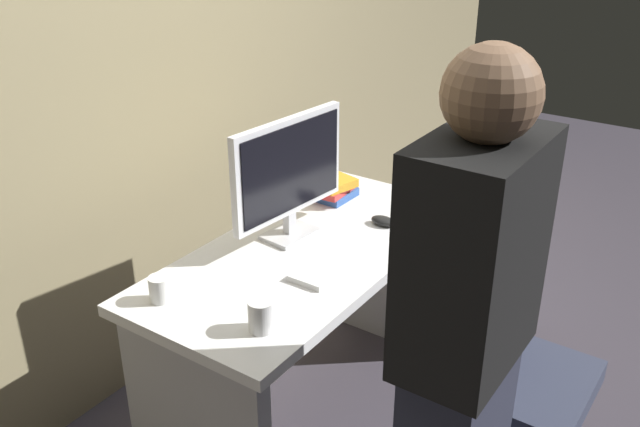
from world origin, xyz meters
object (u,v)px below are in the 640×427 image
object	(u,v)px
office_chair	(501,384)
monitor	(289,172)
person_at_desk	(463,359)
cup_by_monitor	(160,289)
mouse	(383,221)
keyboard	(338,258)
cup_near_keyboard	(261,316)
book_stack	(334,188)
handbag	(508,335)
desk	(309,302)

from	to	relation	value
office_chair	monitor	size ratio (longest dim) A/B	1.74
person_at_desk	cup_by_monitor	bearing A→B (deg)	97.92
cup_by_monitor	monitor	bearing A→B (deg)	-6.92
cup_by_monitor	mouse	bearing A→B (deg)	-19.82
person_at_desk	keyboard	size ratio (longest dim) A/B	3.81
office_chair	person_at_desk	distance (m)	0.63
cup_near_keyboard	book_stack	bearing A→B (deg)	20.64
cup_by_monitor	book_stack	size ratio (longest dim) A/B	0.43
monitor	cup_near_keyboard	xyz separation A→B (m)	(-0.53, -0.29, -0.21)
cup_near_keyboard	handbag	size ratio (longest dim) A/B	0.26
keyboard	cup_by_monitor	distance (m)	0.62
mouse	handbag	bearing A→B (deg)	-42.87
office_chair	book_stack	xyz separation A→B (m)	(0.35, 0.90, 0.36)
office_chair	keyboard	world-z (taller)	office_chair
desk	mouse	size ratio (longest dim) A/B	13.66
office_chair	book_stack	bearing A→B (deg)	68.57
desk	book_stack	bearing A→B (deg)	21.39
keyboard	book_stack	world-z (taller)	book_stack
keyboard	book_stack	bearing A→B (deg)	34.65
office_chair	monitor	bearing A→B (deg)	91.27
book_stack	desk	bearing A→B (deg)	-158.61
mouse	cup_near_keyboard	distance (m)	0.81
person_at_desk	handbag	xyz separation A→B (m)	(1.17, 0.24, -0.70)
desk	cup_near_keyboard	distance (m)	0.60
monitor	keyboard	world-z (taller)	monitor
keyboard	handbag	size ratio (longest dim) A/B	1.14
cup_by_monitor	book_stack	xyz separation A→B (m)	(0.96, -0.02, 0.01)
monitor	cup_near_keyboard	distance (m)	0.64
office_chair	cup_by_monitor	distance (m)	1.16
handbag	mouse	bearing A→B (deg)	137.13
office_chair	book_stack	size ratio (longest dim) A/B	4.75
cup_by_monitor	keyboard	bearing A→B (deg)	-30.95
cup_near_keyboard	mouse	bearing A→B (deg)	3.58
monitor	desk	bearing A→B (deg)	-108.87
monitor	mouse	world-z (taller)	monitor
office_chair	person_at_desk	world-z (taller)	person_at_desk
person_at_desk	cup_near_keyboard	world-z (taller)	person_at_desk
person_at_desk	desk	bearing A→B (deg)	61.71
keyboard	person_at_desk	bearing A→B (deg)	-122.62
desk	keyboard	distance (m)	0.28
keyboard	desk	bearing A→B (deg)	82.88
cup_near_keyboard	handbag	xyz separation A→B (m)	(1.25, -0.36, -0.65)
person_at_desk	book_stack	bearing A→B (deg)	48.51
desk	handbag	size ratio (longest dim) A/B	3.61
book_stack	handbag	world-z (taller)	book_stack
person_at_desk	monitor	size ratio (longest dim) A/B	3.03
cup_near_keyboard	cup_by_monitor	xyz separation A→B (m)	(-0.05, 0.36, -0.01)
person_at_desk	cup_near_keyboard	size ratio (longest dim) A/B	16.61
person_at_desk	book_stack	world-z (taller)	person_at_desk
mouse	office_chair	bearing A→B (deg)	-112.80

